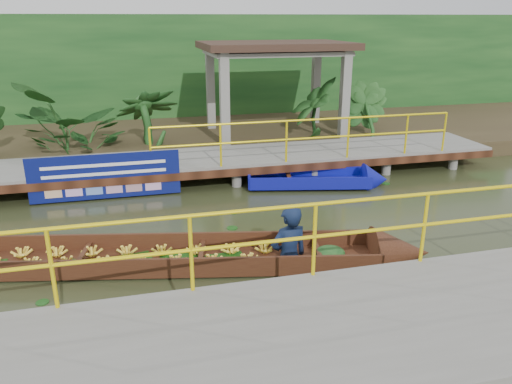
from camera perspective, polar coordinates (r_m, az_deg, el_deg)
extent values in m
plane|color=#282E17|center=(9.51, -4.67, -4.84)|extent=(80.00, 80.00, 0.00)
cube|color=#362A1B|center=(16.54, -9.19, 6.28)|extent=(30.00, 8.00, 0.45)
cube|color=slate|center=(12.61, -7.47, 3.59)|extent=(16.00, 2.00, 0.15)
cube|color=black|center=(11.68, -6.84, 1.93)|extent=(16.00, 0.12, 0.18)
cylinder|color=yellow|center=(12.09, 6.05, 8.20)|extent=(7.50, 0.05, 0.05)
cylinder|color=yellow|center=(12.18, 5.98, 6.13)|extent=(7.50, 0.05, 0.05)
cylinder|color=yellow|center=(12.19, 5.97, 5.90)|extent=(0.05, 0.05, 1.00)
cylinder|color=slate|center=(12.13, -25.98, -0.27)|extent=(0.24, 0.24, 0.55)
cylinder|color=slate|center=(13.63, -24.78, 1.91)|extent=(0.24, 0.24, 0.55)
cylinder|color=slate|center=(11.87, -16.54, 0.51)|extent=(0.24, 0.24, 0.55)
cylinder|color=slate|center=(13.40, -16.38, 2.64)|extent=(0.24, 0.24, 0.55)
cylinder|color=slate|center=(11.93, -6.93, 1.29)|extent=(0.24, 0.24, 0.55)
cylinder|color=slate|center=(13.45, -7.85, 3.33)|extent=(0.24, 0.24, 0.55)
cylinder|color=slate|center=(12.33, 2.32, 2.01)|extent=(0.24, 0.24, 0.55)
cylinder|color=slate|center=(13.80, 0.43, 3.92)|extent=(0.24, 0.24, 0.55)
cylinder|color=slate|center=(13.02, 10.80, 2.62)|extent=(0.24, 0.24, 0.55)
cylinder|color=slate|center=(14.43, 8.16, 4.40)|extent=(0.24, 0.24, 0.55)
cylinder|color=slate|center=(13.97, 18.28, 3.12)|extent=(0.24, 0.24, 0.55)
cylinder|color=slate|center=(15.29, 15.14, 4.77)|extent=(0.24, 0.24, 0.55)
cylinder|color=slate|center=(11.93, -6.93, 1.29)|extent=(0.24, 0.24, 0.55)
cube|color=slate|center=(6.13, 12.16, -16.88)|extent=(18.00, 2.40, 0.70)
cylinder|color=yellow|center=(6.42, 8.53, -1.23)|extent=(10.00, 0.05, 0.05)
cylinder|color=yellow|center=(6.59, 8.34, -4.90)|extent=(10.00, 0.05, 0.05)
cylinder|color=yellow|center=(6.61, 8.32, -5.30)|extent=(0.05, 0.05, 1.00)
cube|color=slate|center=(14.10, -3.59, 9.96)|extent=(0.25, 0.25, 2.80)
cube|color=slate|center=(15.18, 10.10, 10.37)|extent=(0.25, 0.25, 2.80)
cube|color=slate|center=(16.44, -5.21, 11.25)|extent=(0.25, 0.25, 2.80)
cube|color=slate|center=(17.37, 6.83, 11.62)|extent=(0.25, 0.25, 2.80)
cube|color=slate|center=(15.54, 2.21, 15.67)|extent=(4.00, 2.60, 0.12)
cube|color=#34221A|center=(15.53, 2.22, 16.40)|extent=(4.40, 3.00, 0.20)
cube|color=#133B17|center=(18.72, -10.26, 13.23)|extent=(30.00, 0.80, 4.00)
cube|color=#37190F|center=(8.53, -12.80, -7.82)|extent=(7.78, 2.56, 0.06)
cube|color=#37190F|center=(8.90, -12.33, -5.63)|extent=(7.59, 1.67, 0.33)
cube|color=#37190F|center=(8.05, -13.46, -8.53)|extent=(7.59, 1.67, 0.33)
cone|color=#37190F|center=(8.79, 16.19, -6.74)|extent=(1.14, 1.11, 0.93)
ellipsoid|color=#133B17|center=(8.48, 8.36, -6.97)|extent=(0.62, 0.53, 0.25)
imported|color=#0F1A37|center=(8.04, 3.90, -1.62)|extent=(0.75, 0.57, 1.85)
cube|color=#0C108B|center=(12.18, 6.01, 1.09)|extent=(3.00, 1.47, 0.10)
cube|color=#0C108B|center=(12.55, 5.77, 2.21)|extent=(2.83, 0.68, 0.29)
cube|color=#0C108B|center=(11.73, 6.30, 0.97)|extent=(2.83, 0.68, 0.29)
cube|color=#0C108B|center=(12.03, -0.80, 1.55)|extent=(0.24, 0.86, 0.29)
cone|color=#0C108B|center=(12.48, 13.48, 1.39)|extent=(0.74, 0.91, 0.81)
cube|color=black|center=(12.08, 3.77, 1.77)|extent=(0.28, 0.87, 0.05)
cube|color=#0B135A|center=(11.56, -16.83, 1.71)|extent=(3.27, 0.03, 1.02)
cube|color=white|center=(11.46, -16.96, 2.97)|extent=(2.66, 0.01, 0.07)
cube|color=white|center=(11.52, -16.86, 2.02)|extent=(2.66, 0.01, 0.07)
imported|color=#133B17|center=(14.19, -20.14, 7.55)|extent=(1.32, 1.32, 1.65)
imported|color=#133B17|center=(14.12, -11.99, 8.25)|extent=(1.32, 1.32, 1.65)
imported|color=#133B17|center=(15.16, 7.45, 9.24)|extent=(1.32, 1.32, 1.65)
imported|color=#133B17|center=(15.77, 12.59, 9.33)|extent=(1.32, 1.32, 1.65)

